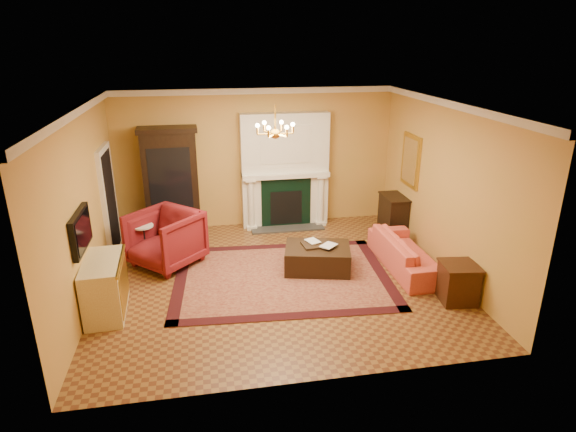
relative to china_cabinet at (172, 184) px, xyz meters
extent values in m
cube|color=brown|center=(1.83, -2.49, -1.10)|extent=(6.00, 5.50, 0.02)
cube|color=silver|center=(1.83, -2.49, 1.92)|extent=(6.00, 5.50, 0.02)
cube|color=#C68E47|center=(1.83, 0.27, 0.41)|extent=(6.00, 0.02, 3.00)
cube|color=#C68E47|center=(1.83, -5.25, 0.41)|extent=(6.00, 0.02, 3.00)
cube|color=#C68E47|center=(-1.18, -2.49, 0.41)|extent=(0.02, 5.50, 3.00)
cube|color=#C68E47|center=(4.84, -2.49, 0.41)|extent=(0.02, 5.50, 3.00)
cube|color=silver|center=(2.43, 0.10, 0.16)|extent=(1.90, 0.32, 2.50)
cube|color=silver|center=(2.43, -0.07, 0.76)|extent=(1.10, 0.01, 0.80)
cube|color=black|center=(2.43, -0.07, -0.54)|extent=(1.10, 0.02, 1.10)
cube|color=black|center=(2.43, -0.08, -0.64)|extent=(0.70, 0.02, 0.75)
cube|color=#333333|center=(2.43, -0.19, -1.07)|extent=(1.60, 0.50, 0.04)
cube|color=silver|center=(2.43, 0.04, 0.09)|extent=(1.90, 0.44, 0.10)
cylinder|color=silver|center=(1.65, -0.08, -0.50)|extent=(0.14, 0.14, 1.18)
cylinder|color=silver|center=(3.21, -0.08, -0.50)|extent=(0.14, 0.14, 1.18)
cube|color=silver|center=(1.83, 0.22, 1.85)|extent=(6.00, 0.08, 0.12)
cube|color=silver|center=(-1.13, -2.49, 1.85)|extent=(0.08, 5.50, 0.12)
cube|color=silver|center=(4.79, -2.49, 1.85)|extent=(0.08, 5.50, 0.12)
cube|color=silver|center=(-1.13, -0.79, -0.04)|extent=(0.08, 1.05, 2.10)
cube|color=black|center=(-1.10, -0.79, -0.07)|extent=(0.02, 0.85, 1.95)
cube|color=black|center=(-1.12, -3.09, 0.26)|extent=(0.08, 0.95, 0.58)
cube|color=black|center=(-1.08, -3.09, 0.26)|extent=(0.01, 0.85, 0.48)
cube|color=gold|center=(4.80, -1.09, 0.56)|extent=(0.05, 0.76, 1.05)
cube|color=white|center=(4.77, -1.09, 0.56)|extent=(0.01, 0.62, 0.90)
cylinder|color=gold|center=(1.83, -2.49, 1.71)|extent=(0.03, 0.03, 0.40)
sphere|color=gold|center=(1.83, -2.49, 1.46)|extent=(0.16, 0.16, 0.16)
sphere|color=#FFE5B2|center=(2.11, -2.49, 1.60)|extent=(0.07, 0.07, 0.07)
sphere|color=#FFE5B2|center=(1.97, -2.25, 1.60)|extent=(0.07, 0.07, 0.07)
sphere|color=#FFE5B2|center=(1.69, -2.25, 1.60)|extent=(0.07, 0.07, 0.07)
sphere|color=#FFE5B2|center=(1.55, -2.49, 1.60)|extent=(0.07, 0.07, 0.07)
sphere|color=#FFE5B2|center=(1.69, -2.73, 1.60)|extent=(0.07, 0.07, 0.07)
sphere|color=#FFE5B2|center=(1.97, -2.73, 1.60)|extent=(0.07, 0.07, 0.07)
cube|color=#4F1311|center=(1.93, -2.45, -1.09)|extent=(3.92, 3.05, 0.01)
cube|color=black|center=(0.00, 0.00, 0.00)|extent=(1.11, 0.54, 2.19)
imported|color=maroon|center=(-0.09, -1.56, -0.53)|extent=(1.50, 1.50, 1.13)
cylinder|color=black|center=(-0.50, -1.30, -1.08)|extent=(0.28, 0.28, 0.04)
cylinder|color=black|center=(-0.50, -1.30, -0.74)|extent=(0.06, 0.06, 0.63)
cylinder|color=white|center=(-0.50, -1.30, -0.41)|extent=(0.39, 0.39, 0.03)
cube|color=beige|center=(-0.90, -3.10, -0.67)|extent=(0.60, 1.17, 0.86)
imported|color=#DB5045|center=(4.25, -2.48, -0.70)|extent=(0.61, 2.04, 0.80)
cube|color=#34180E|center=(4.55, -3.76, -0.79)|extent=(0.59, 0.59, 0.61)
cube|color=black|center=(4.61, -0.87, -0.69)|extent=(0.42, 0.73, 0.81)
cube|color=black|center=(2.61, -2.27, -0.86)|extent=(1.32, 1.08, 0.43)
cube|color=black|center=(2.60, -2.19, -0.63)|extent=(0.53, 0.43, 0.03)
imported|color=gray|center=(2.46, -2.14, -0.48)|extent=(0.20, 0.09, 0.27)
imported|color=gray|center=(2.72, -2.27, -0.47)|extent=(0.17, 0.18, 0.30)
cylinder|color=tan|center=(1.90, 0.04, 0.18)|extent=(0.11, 0.11, 0.09)
cone|color=#0D3216|center=(1.90, 0.04, 0.40)|extent=(0.16, 0.16, 0.35)
cylinder|color=tan|center=(3.14, 0.04, 0.18)|extent=(0.10, 0.10, 0.08)
cone|color=#0D3216|center=(3.14, 0.04, 0.37)|extent=(0.14, 0.14, 0.30)
camera|label=1|loc=(0.68, -9.95, 2.86)|focal=30.00mm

